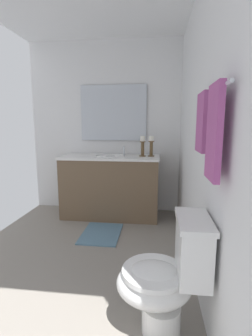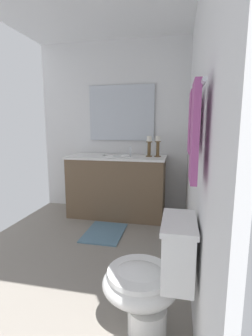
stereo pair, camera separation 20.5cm
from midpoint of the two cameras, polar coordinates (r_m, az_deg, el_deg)
The scene contains 13 objects.
floor at distance 2.60m, azimuth -13.97°, elevation -19.86°, with size 3.00×2.21×0.02m, color gray.
wall_back at distance 2.11m, azimuth 14.00°, elevation 8.42°, with size 3.00×0.04×2.45m, color white.
wall_left at distance 3.70m, azimuth -6.38°, elevation 9.15°, with size 0.04×2.21×2.45m, color white.
vanity_cabinet at distance 3.46m, azimuth -5.29°, elevation -4.24°, with size 0.58×1.35×0.85m.
sink_basin at distance 3.39m, azimuth -5.38°, elevation 2.11°, with size 0.40×0.40×0.24m.
mirror at distance 3.63m, azimuth -4.59°, elevation 12.60°, with size 0.02×0.95×0.78m, color silver.
candle_holder_tall at distance 3.33m, azimuth 4.11°, elevation 5.14°, with size 0.09×0.09×0.27m.
candle_holder_short at distance 3.33m, azimuth 2.11°, elevation 5.17°, with size 0.09×0.09×0.27m.
toilet at distance 1.62m, azimuth 5.16°, elevation -24.10°, with size 0.39×0.54×0.75m.
towel_bar at distance 1.41m, azimuth 15.40°, elevation 16.68°, with size 0.02×0.02×0.69m, color silver.
towel_near_vanity at distance 1.57m, azimuth 13.57°, elevation 10.19°, with size 0.24×0.03×0.36m, color #A54C8C.
towel_center at distance 1.23m, azimuth 15.27°, elevation 7.90°, with size 0.22×0.03×0.46m, color #A54C8C.
bath_mat at distance 3.02m, azimuth -7.76°, elevation -14.85°, with size 0.60×0.44×0.02m, color slate.
Camera 1 is at (2.12, 0.75, 1.27)m, focal length 26.29 mm.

